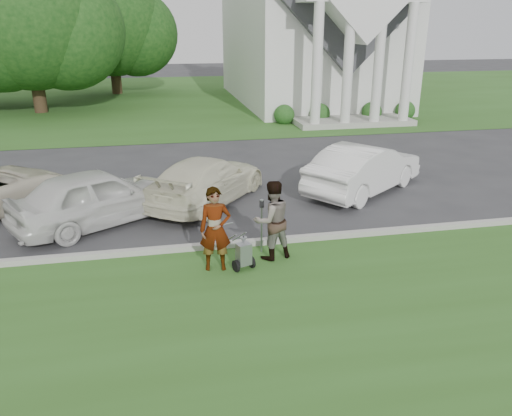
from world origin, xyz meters
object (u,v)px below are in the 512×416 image
object	(u,v)px
tree_back	(111,28)
parking_meter_near	(262,220)
striping_cart	(243,255)
car_b	(98,197)
tree_left	(28,22)
person_right	(272,221)
person_left	(215,230)
car_d	(364,168)
car_c	(207,180)
church	(310,9)

from	to	relation	value
tree_back	parking_meter_near	bearing A→B (deg)	-80.57
tree_back	striping_cart	world-z (taller)	tree_back
tree_back	car_b	xyz separation A→B (m)	(1.11, -27.27, -3.97)
tree_left	parking_meter_near	bearing A→B (deg)	-67.71
tree_back	car_b	size ratio (longest dim) A/B	2.15
tree_left	person_right	bearing A→B (deg)	-67.64
tree_back	striping_cart	size ratio (longest dim) A/B	10.05
person_right	car_b	size ratio (longest dim) A/B	0.41
person_left	car_b	bearing A→B (deg)	135.71
person_left	person_right	xyz separation A→B (m)	(1.30, 0.30, -0.01)
tree_back	person_left	xyz separation A→B (m)	(3.83, -30.49, -3.80)
person_left	car_d	world-z (taller)	person_left
striping_cart	car_d	distance (m)	6.51
car_d	parking_meter_near	bearing A→B (deg)	95.90
tree_back	person_right	size ratio (longest dim) A/B	5.27
person_left	parking_meter_near	size ratio (longest dim) A/B	1.41
parking_meter_near	car_c	distance (m)	3.89
tree_left	car_b	world-z (taller)	tree_left
tree_left	person_left	bearing A→B (deg)	-70.81
church	parking_meter_near	xyz separation A→B (m)	(-8.05, -22.99, -5.11)
tree_left	person_left	size ratio (longest dim) A/B	5.76
church	car_d	bearing A→B (deg)	-101.63
tree_left	striping_cart	xyz separation A→B (m)	(8.40, -22.62, -4.75)
person_left	tree_back	bearing A→B (deg)	102.67
striping_cart	person_right	world-z (taller)	person_right
striping_cart	person_right	size ratio (longest dim) A/B	0.52
car_c	person_left	bearing A→B (deg)	122.99
car_d	tree_left	bearing A→B (deg)	-0.98
parking_meter_near	striping_cart	bearing A→B (deg)	-126.39
parking_meter_near	car_d	xyz separation A→B (m)	(4.09, 3.78, -0.06)
tree_left	car_b	size ratio (longest dim) A/B	2.38
person_right	car_d	size ratio (longest dim) A/B	0.39
tree_back	car_b	bearing A→B (deg)	-87.67
church	person_right	size ratio (longest dim) A/B	13.22
tree_left	car_c	bearing A→B (deg)	-65.82
person_left	tree_left	bearing A→B (deg)	114.71
tree_back	parking_meter_near	size ratio (longest dim) A/B	7.34
car_d	church	bearing A→B (deg)	-48.44
person_right	car_d	xyz separation A→B (m)	(3.93, 4.10, -0.14)
car_b	car_c	xyz separation A→B (m)	(3.00, 1.20, -0.08)
car_c	car_d	size ratio (longest dim) A/B	1.01
tree_left	person_right	xyz separation A→B (m)	(9.13, -22.19, -4.20)
parking_meter_near	car_b	bearing A→B (deg)	146.04
tree_left	car_c	size ratio (longest dim) A/B	2.27
person_left	car_c	distance (m)	4.43
striping_cart	car_c	world-z (taller)	car_c
striping_cart	car_c	bearing A→B (deg)	74.37
church	person_left	world-z (taller)	church
car_c	tree_left	bearing A→B (deg)	-29.13
person_left	car_d	size ratio (longest dim) A/B	0.40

